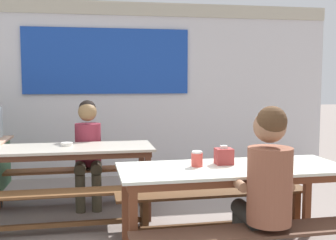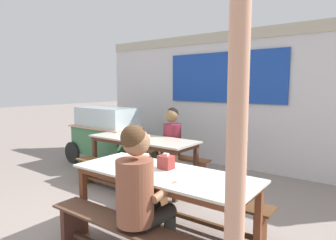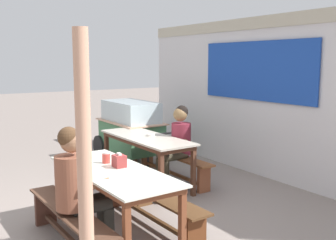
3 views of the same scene
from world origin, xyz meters
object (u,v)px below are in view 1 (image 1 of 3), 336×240
(soup_bowl, at_px, (67,144))
(person_center_facing, at_px, (88,146))
(dining_table_near, at_px, (233,175))
(bench_near_back, at_px, (213,205))
(bench_far_front, at_px, (63,206))
(bench_far_back, at_px, (69,180))
(tissue_box, at_px, (224,156))
(condiment_jar, at_px, (197,159))
(dining_table_far, at_px, (65,154))
(person_near_front, at_px, (266,183))

(soup_bowl, bearing_deg, person_center_facing, 58.89)
(dining_table_near, bearing_deg, bench_near_back, 91.62)
(bench_far_front, bearing_deg, person_center_facing, 77.09)
(bench_far_back, relative_size, tissue_box, 11.67)
(person_center_facing, xyz_separation_m, condiment_jar, (0.92, -1.62, 0.13))
(dining_table_far, relative_size, tissue_box, 11.73)
(dining_table_far, bearing_deg, tissue_box, -39.52)
(person_center_facing, bearing_deg, bench_far_front, -102.91)
(condiment_jar, bearing_deg, bench_far_back, 124.29)
(bench_far_front, bearing_deg, dining_table_far, 91.04)
(person_near_front, distance_m, condiment_jar, 0.63)
(bench_near_back, relative_size, tissue_box, 11.76)
(person_center_facing, relative_size, condiment_jar, 9.85)
(dining_table_far, xyz_separation_m, soup_bowl, (0.01, 0.08, 0.10))
(dining_table_near, bearing_deg, bench_far_front, 152.41)
(tissue_box, height_order, soup_bowl, tissue_box)
(dining_table_far, height_order, soup_bowl, soup_bowl)
(bench_far_back, relative_size, person_near_front, 1.43)
(dining_table_near, bearing_deg, person_center_facing, 125.70)
(tissue_box, bearing_deg, dining_table_far, 140.48)
(dining_table_far, bearing_deg, bench_far_front, -88.96)
(person_near_front, distance_m, person_center_facing, 2.48)
(dining_table_far, height_order, bench_far_back, dining_table_far)
(dining_table_far, xyz_separation_m, condiment_jar, (1.14, -1.19, 0.14))
(tissue_box, xyz_separation_m, soup_bowl, (-1.37, 1.22, -0.05))
(bench_far_back, relative_size, condiment_jar, 14.72)
(bench_near_back, bearing_deg, dining_table_near, -88.38)
(dining_table_far, height_order, person_center_facing, person_center_facing)
(dining_table_far, height_order, condiment_jar, condiment_jar)
(dining_table_far, height_order, bench_near_back, dining_table_far)
(bench_far_front, distance_m, bench_near_back, 1.43)
(condiment_jar, bearing_deg, bench_far_front, 148.83)
(bench_far_front, xyz_separation_m, person_center_facing, (0.21, 0.94, 0.42))
(dining_table_near, distance_m, person_near_front, 0.45)
(tissue_box, bearing_deg, person_near_front, -74.79)
(person_near_front, relative_size, soup_bowl, 10.11)
(dining_table_far, relative_size, soup_bowl, 14.52)
(dining_table_far, height_order, person_near_front, person_near_front)
(dining_table_near, xyz_separation_m, bench_far_back, (-1.44, 1.75, -0.40))
(bench_far_back, height_order, soup_bowl, soup_bowl)
(dining_table_far, relative_size, bench_far_back, 1.00)
(dining_table_near, bearing_deg, dining_table_far, 138.96)
(bench_far_front, bearing_deg, bench_far_back, 91.04)
(bench_far_back, relative_size, bench_near_back, 0.99)
(bench_far_front, relative_size, soup_bowl, 14.01)
(bench_far_front, xyz_separation_m, tissue_box, (1.38, -0.64, 0.56))
(bench_near_back, distance_m, condiment_jar, 0.75)
(tissue_box, height_order, condiment_jar, tissue_box)
(bench_far_front, bearing_deg, condiment_jar, -31.17)
(tissue_box, distance_m, soup_bowl, 1.84)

